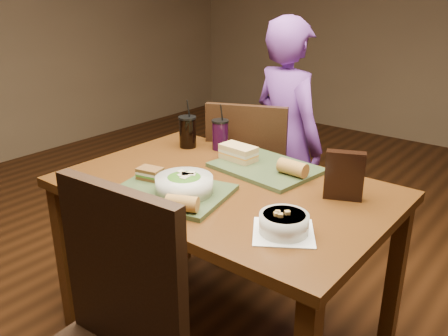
{
  "coord_description": "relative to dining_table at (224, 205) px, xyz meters",
  "views": [
    {
      "loc": [
        1.08,
        -1.36,
        1.48
      ],
      "look_at": [
        0.0,
        0.0,
        0.82
      ],
      "focal_mm": 38.0,
      "sensor_mm": 36.0,
      "label": 1
    }
  ],
  "objects": [
    {
      "name": "ground",
      "position": [
        0.0,
        0.0,
        -0.66
      ],
      "size": [
        6.0,
        6.0,
        0.0
      ],
      "primitive_type": "plane",
      "color": "#381C0B",
      "rests_on": "ground"
    },
    {
      "name": "dining_table",
      "position": [
        0.0,
        0.0,
        0.0
      ],
      "size": [
        1.3,
        0.85,
        0.75
      ],
      "color": "#4D2B0F",
      "rests_on": "ground"
    },
    {
      "name": "chair_far",
      "position": [
        -0.24,
        0.58,
        -0.13
      ],
      "size": [
        0.54,
        0.55,
        0.95
      ],
      "color": "black",
      "rests_on": "ground"
    },
    {
      "name": "diner",
      "position": [
        -0.21,
        0.83,
        0.02
      ],
      "size": [
        0.57,
        0.46,
        1.36
      ],
      "primitive_type": "imported",
      "rotation": [
        0.0,
        0.0,
        2.84
      ],
      "color": "#6B3491",
      "rests_on": "ground"
    },
    {
      "name": "tray_near",
      "position": [
        -0.09,
        -0.2,
        0.1
      ],
      "size": [
        0.48,
        0.41,
        0.02
      ],
      "primitive_type": "cube",
      "rotation": [
        0.0,
        0.0,
        0.22
      ],
      "color": "#354426",
      "rests_on": "dining_table"
    },
    {
      "name": "tray_far",
      "position": [
        0.04,
        0.24,
        0.1
      ],
      "size": [
        0.46,
        0.37,
        0.02
      ],
      "primitive_type": "cube",
      "rotation": [
        0.0,
        0.0,
        -0.12
      ],
      "color": "#354426",
      "rests_on": "dining_table"
    },
    {
      "name": "salad_bowl",
      "position": [
        -0.04,
        -0.19,
        0.14
      ],
      "size": [
        0.21,
        0.21,
        0.07
      ],
      "color": "silver",
      "rests_on": "tray_near"
    },
    {
      "name": "soup_bowl",
      "position": [
        0.4,
        -0.19,
        0.13
      ],
      "size": [
        0.27,
        0.27,
        0.08
      ],
      "color": "white",
      "rests_on": "dining_table"
    },
    {
      "name": "sandwich_near",
      "position": [
        -0.24,
        -0.17,
        0.13
      ],
      "size": [
        0.11,
        0.08,
        0.05
      ],
      "color": "#593819",
      "rests_on": "tray_near"
    },
    {
      "name": "sandwich_far",
      "position": [
        -0.1,
        0.23,
        0.14
      ],
      "size": [
        0.17,
        0.1,
        0.06
      ],
      "color": "tan",
      "rests_on": "tray_far"
    },
    {
      "name": "baguette_near",
      "position": [
        0.06,
        -0.3,
        0.14
      ],
      "size": [
        0.12,
        0.09,
        0.06
      ],
      "primitive_type": "cylinder",
      "rotation": [
        0.0,
        1.57,
        0.41
      ],
      "color": "#AD7533",
      "rests_on": "tray_near"
    },
    {
      "name": "baguette_far",
      "position": [
        0.18,
        0.22,
        0.14
      ],
      "size": [
        0.13,
        0.07,
        0.06
      ],
      "primitive_type": "cylinder",
      "rotation": [
        0.0,
        1.57,
        -0.06
      ],
      "color": "#AD7533",
      "rests_on": "tray_far"
    },
    {
      "name": "cup_cola",
      "position": [
        -0.43,
        0.26,
        0.17
      ],
      "size": [
        0.09,
        0.09,
        0.24
      ],
      "color": "black",
      "rests_on": "dining_table"
    },
    {
      "name": "cup_berry",
      "position": [
        -0.29,
        0.33,
        0.16
      ],
      "size": [
        0.08,
        0.08,
        0.22
      ],
      "color": "black",
      "rests_on": "dining_table"
    },
    {
      "name": "chip_bag",
      "position": [
        0.43,
        0.17,
        0.18
      ],
      "size": [
        0.15,
        0.1,
        0.18
      ],
      "primitive_type": "cube",
      "rotation": [
        0.0,
        0.0,
        0.42
      ],
      "color": "black",
      "rests_on": "dining_table"
    }
  ]
}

